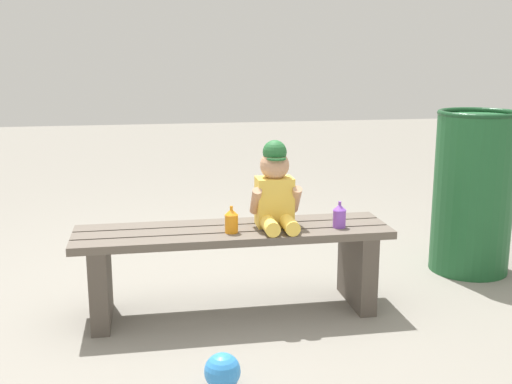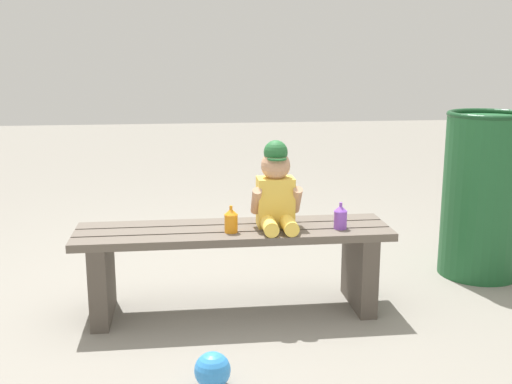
# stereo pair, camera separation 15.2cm
# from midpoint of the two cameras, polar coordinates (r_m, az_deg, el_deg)

# --- Properties ---
(ground_plane) EXTENTS (16.00, 16.00, 0.00)m
(ground_plane) POSITION_cam_midpoint_polar(r_m,az_deg,el_deg) (3.07, -0.55, -10.66)
(ground_plane) COLOR gray
(park_bench) EXTENTS (1.46, 0.37, 0.41)m
(park_bench) POSITION_cam_midpoint_polar(r_m,az_deg,el_deg) (2.97, -0.56, -5.72)
(park_bench) COLOR #60564C
(park_bench) RESTS_ON ground_plane
(child_figure) EXTENTS (0.23, 0.27, 0.40)m
(child_figure) POSITION_cam_midpoint_polar(r_m,az_deg,el_deg) (2.92, 3.32, 0.20)
(child_figure) COLOR #F2C64C
(child_figure) RESTS_ON park_bench
(sippy_cup_left) EXTENTS (0.06, 0.06, 0.12)m
(sippy_cup_left) POSITION_cam_midpoint_polar(r_m,az_deg,el_deg) (2.85, -0.74, -2.54)
(sippy_cup_left) COLOR orange
(sippy_cup_left) RESTS_ON park_bench
(sippy_cup_right) EXTENTS (0.06, 0.06, 0.12)m
(sippy_cup_right) POSITION_cam_midpoint_polar(r_m,az_deg,el_deg) (2.94, 9.11, -2.20)
(sippy_cup_right) COLOR #8C4CCC
(sippy_cup_right) RESTS_ON park_bench
(toy_ball) EXTENTS (0.14, 0.14, 0.14)m
(toy_ball) POSITION_cam_midpoint_polar(r_m,az_deg,el_deg) (2.41, -2.07, -15.81)
(toy_ball) COLOR #338CE5
(toy_ball) RESTS_ON ground_plane
(trash_bin) EXTENTS (0.44, 0.44, 0.90)m
(trash_bin) POSITION_cam_midpoint_polar(r_m,az_deg,el_deg) (3.66, 20.95, -0.20)
(trash_bin) COLOR #1E592D
(trash_bin) RESTS_ON ground_plane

